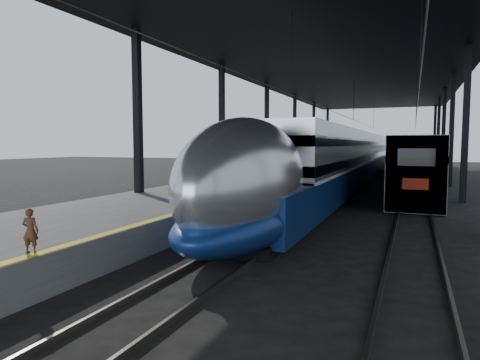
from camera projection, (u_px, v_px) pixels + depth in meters
The scene contains 8 objects.
ground at pixel (195, 244), 14.67m from camera, with size 160.00×160.00×0.00m, color black.
platform at pixel (274, 180), 34.41m from camera, with size 6.00×80.00×1.00m, color #4C4C4F.
yellow_strip at pixel (308, 175), 33.32m from camera, with size 0.30×80.00×0.01m, color yellow.
rails at pixel (378, 190), 31.44m from camera, with size 6.52×80.00×0.16m.
canopy at pixel (344, 67), 31.66m from camera, with size 18.00×75.00×9.47m.
tgv_train at pixel (356, 159), 39.04m from camera, with size 3.07×65.20×4.39m.
second_train at pixel (415, 158), 45.48m from camera, with size 2.79×56.05×3.84m.
child at pixel (30, 231), 9.41m from camera, with size 0.36×0.24×1.00m, color #492918.
Camera 1 is at (6.87, -12.79, 3.40)m, focal length 32.00 mm.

